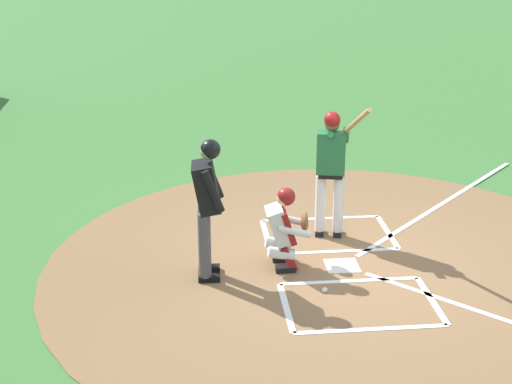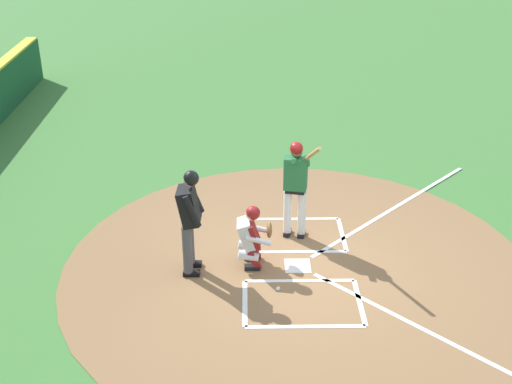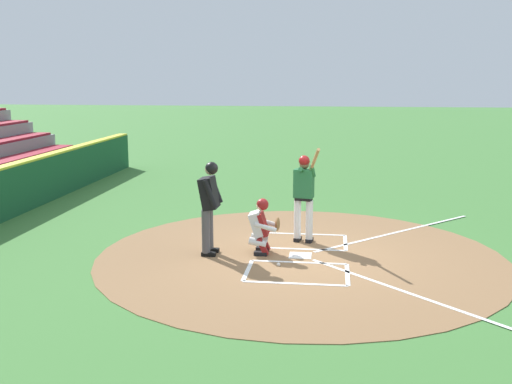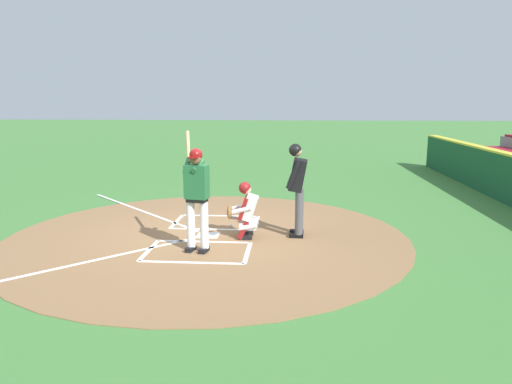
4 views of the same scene
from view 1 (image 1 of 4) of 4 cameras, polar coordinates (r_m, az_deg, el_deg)
name	(u,v)px [view 1 (image 1 of 4)]	position (r m, az deg, el deg)	size (l,w,h in m)	color
ground_plane	(342,267)	(10.43, 6.39, -5.51)	(120.00, 120.00, 0.00)	#427A38
dirt_circle	(342,266)	(10.43, 6.39, -5.48)	(8.00, 8.00, 0.01)	olive
home_plate_and_chalk	(406,263)	(10.64, 11.05, -5.16)	(7.93, 4.91, 0.01)	white
batter	(332,165)	(10.93, 5.61, 1.99)	(1.04, 0.57, 2.13)	white
catcher	(284,226)	(10.13, 2.11, -2.54)	(0.59, 0.60, 1.13)	black
plate_umpire	(207,200)	(9.69, -3.64, -0.58)	(0.59, 0.43, 1.86)	#4C4C51
baseball	(325,290)	(9.73, 5.11, -7.25)	(0.07, 0.07, 0.07)	white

